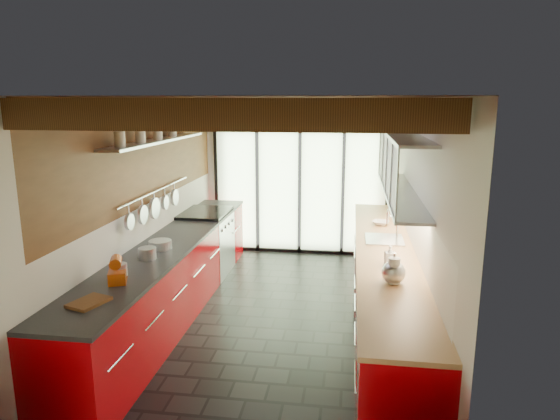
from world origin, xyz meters
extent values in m
plane|color=black|center=(0.00, 0.00, 0.00)|extent=(5.50, 5.50, 0.00)
plane|color=silver|center=(0.00, 2.75, 1.30)|extent=(3.20, 0.00, 3.20)
plane|color=silver|center=(0.00, -2.75, 1.30)|extent=(3.20, 0.00, 3.20)
plane|color=silver|center=(-1.60, 0.00, 1.30)|extent=(0.00, 5.50, 5.50)
plane|color=silver|center=(1.60, 0.00, 1.30)|extent=(0.00, 5.50, 5.50)
plane|color=#472814|center=(0.00, 0.00, 2.60)|extent=(5.50, 5.50, 0.00)
cube|color=#593316|center=(0.00, -2.25, 2.48)|extent=(3.14, 0.14, 0.22)
cube|color=#593316|center=(0.00, -1.35, 2.48)|extent=(3.14, 0.14, 0.22)
cube|color=#593316|center=(0.00, -0.45, 2.48)|extent=(3.14, 0.14, 0.22)
cube|color=#593316|center=(0.00, 0.45, 2.48)|extent=(3.14, 0.14, 0.22)
cube|color=#593316|center=(0.00, 1.35, 2.48)|extent=(3.14, 0.14, 0.22)
cube|color=#593316|center=(0.00, 2.25, 2.48)|extent=(3.14, 0.14, 0.22)
cube|color=brown|center=(0.00, 2.71, 2.35)|extent=(3.14, 0.06, 0.50)
plane|color=brown|center=(-1.57, 0.20, 1.98)|extent=(0.00, 4.90, 4.90)
plane|color=#C6EAAD|center=(0.00, 2.73, 1.08)|extent=(2.90, 0.00, 2.90)
cube|color=black|center=(-1.45, 2.72, 1.07)|extent=(0.05, 0.04, 2.15)
cube|color=black|center=(1.45, 2.72, 1.07)|extent=(0.05, 0.04, 2.15)
cube|color=black|center=(0.00, 2.69, 1.07)|extent=(0.06, 0.05, 2.15)
cube|color=black|center=(0.00, 2.69, 2.15)|extent=(2.90, 0.05, 0.06)
cylinder|color=red|center=(0.00, 2.67, 2.35)|extent=(0.34, 0.04, 0.34)
cylinder|color=beige|center=(0.00, 2.65, 2.35)|extent=(0.28, 0.02, 0.28)
cube|color=#B10309|center=(-1.28, 0.00, 0.44)|extent=(0.65, 5.00, 0.88)
cube|color=black|center=(-1.28, 0.00, 0.90)|extent=(0.68, 5.00, 0.04)
cube|color=silver|center=(-1.28, 1.45, 0.44)|extent=(0.66, 0.90, 0.90)
cube|color=black|center=(-1.28, 1.45, 0.93)|extent=(0.65, 0.90, 0.06)
cube|color=#B10309|center=(1.28, 0.00, 0.44)|extent=(0.65, 5.00, 0.88)
cube|color=tan|center=(1.28, 0.00, 0.90)|extent=(0.68, 5.00, 0.04)
cube|color=white|center=(0.95, 0.40, 0.44)|extent=(0.02, 0.60, 0.84)
cube|color=silver|center=(1.28, 0.40, 0.93)|extent=(0.45, 0.52, 0.02)
cylinder|color=silver|center=(1.42, 0.40, 1.10)|extent=(0.02, 0.02, 0.34)
torus|color=silver|center=(1.36, 0.40, 1.27)|extent=(0.14, 0.02, 0.14)
plane|color=silver|center=(1.26, 0.30, 1.85)|extent=(0.00, 3.00, 3.00)
cube|color=#9EA0A5|center=(1.43, 0.30, 1.51)|extent=(0.34, 3.00, 0.03)
cube|color=#9EA0A5|center=(1.43, 0.30, 2.19)|extent=(0.34, 3.00, 0.03)
cylinder|color=silver|center=(-1.54, 0.30, 1.47)|extent=(0.02, 2.20, 0.02)
cube|color=silver|center=(-1.45, 0.20, 2.10)|extent=(0.28, 2.60, 0.03)
cylinder|color=silver|center=(-1.50, -0.60, 1.29)|extent=(0.04, 0.18, 0.18)
cylinder|color=silver|center=(-1.50, -0.25, 1.29)|extent=(0.04, 0.22, 0.22)
cylinder|color=silver|center=(-1.50, 0.10, 1.29)|extent=(0.04, 0.26, 0.26)
cylinder|color=silver|center=(-1.50, 0.45, 1.29)|extent=(0.04, 0.18, 0.18)
cylinder|color=silver|center=(-1.50, 0.80, 1.29)|extent=(0.04, 0.22, 0.22)
cube|color=#C94C10|center=(-1.27, -1.40, 0.98)|extent=(0.25, 0.31, 0.12)
cylinder|color=#C94C10|center=(-1.27, -1.42, 1.12)|extent=(0.16, 0.20, 0.11)
cylinder|color=silver|center=(-1.27, -1.35, 1.02)|extent=(0.18, 0.18, 0.12)
cylinder|color=silver|center=(-1.27, -0.71, 0.98)|extent=(0.23, 0.23, 0.12)
cylinder|color=silver|center=(-1.27, -0.34, 0.97)|extent=(0.32, 0.32, 0.10)
cube|color=brown|center=(-1.27, -1.93, 0.93)|extent=(0.31, 0.37, 0.03)
sphere|color=silver|center=(1.27, -1.06, 1.03)|extent=(0.28, 0.28, 0.22)
cone|color=black|center=(1.27, -1.06, 1.15)|extent=(0.10, 0.10, 0.06)
cylinder|color=silver|center=(1.27, -0.94, 1.04)|extent=(0.05, 0.09, 0.05)
cylinder|color=white|center=(1.27, -1.09, 1.04)|extent=(0.12, 0.12, 0.24)
cylinder|color=silver|center=(1.27, -1.09, 1.19)|extent=(0.02, 0.02, 0.05)
imported|color=silver|center=(1.27, -0.57, 1.03)|extent=(0.11, 0.11, 0.21)
imported|color=silver|center=(1.27, 1.15, 0.95)|extent=(0.28, 0.28, 0.05)
camera|label=1|loc=(0.86, -5.53, 2.58)|focal=32.00mm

